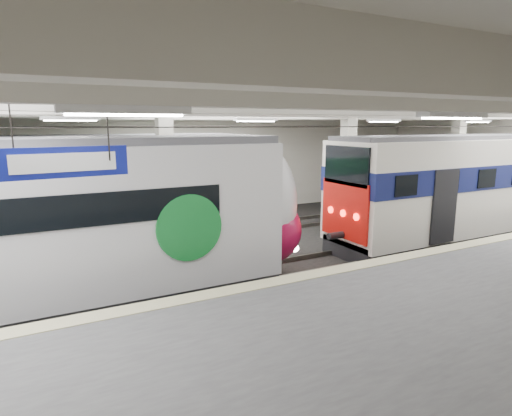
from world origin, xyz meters
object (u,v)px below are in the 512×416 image
older_rer (468,185)px  modern_emu (87,226)px  wayfinding_sign (65,162)px  far_train (51,194)px

older_rer → modern_emu: bearing=-180.0°
wayfinding_sign → modern_emu: bearing=75.2°
wayfinding_sign → far_train: bearing=83.5°
far_train → wayfinding_sign: (-0.07, -9.87, 1.93)m
modern_emu → far_train: bearing=96.3°
older_rer → wayfinding_sign: bearing=-164.4°
modern_emu → wayfinding_sign: bearing=-98.7°
modern_emu → far_train: modern_emu is taller
older_rer → wayfinding_sign: wayfinding_sign is taller
modern_emu → far_train: (-0.60, 5.50, 0.08)m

